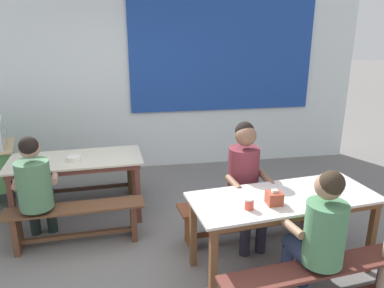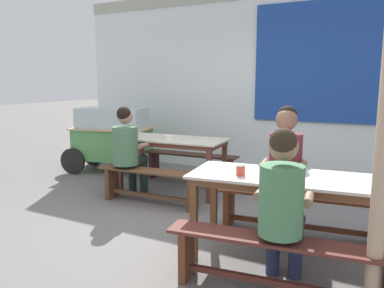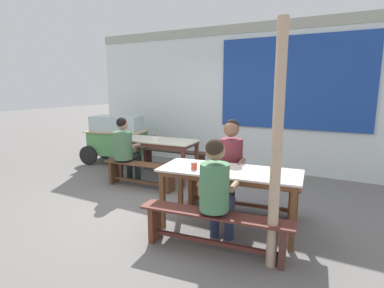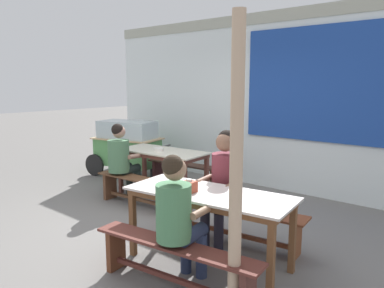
{
  "view_description": "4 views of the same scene",
  "coord_description": "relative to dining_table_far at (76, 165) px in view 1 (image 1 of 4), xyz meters",
  "views": [
    {
      "loc": [
        -0.17,
        -3.25,
        2.27
      ],
      "look_at": [
        0.44,
        0.35,
        1.1
      ],
      "focal_mm": 34.64,
      "sensor_mm": 36.0,
      "label": 1
    },
    {
      "loc": [
        1.94,
        -3.59,
        1.59
      ],
      "look_at": [
        -0.1,
        0.26,
        0.86
      ],
      "focal_mm": 36.14,
      "sensor_mm": 36.0,
      "label": 2
    },
    {
      "loc": [
        2.55,
        -3.81,
        1.79
      ],
      "look_at": [
        0.31,
        0.29,
        0.91
      ],
      "focal_mm": 28.87,
      "sensor_mm": 36.0,
      "label": 3
    },
    {
      "loc": [
        3.42,
        -3.26,
        1.88
      ],
      "look_at": [
        0.44,
        0.27,
        1.11
      ],
      "focal_mm": 34.96,
      "sensor_mm": 36.0,
      "label": 4
    }
  ],
  "objects": [
    {
      "name": "bench_near_front",
      "position": [
        2.1,
        -1.98,
        -0.39
      ],
      "size": [
        1.71,
        0.46,
        0.44
      ],
      "color": "#5C2B24",
      "rests_on": "ground_plane"
    },
    {
      "name": "condiment_jar",
      "position": [
        1.62,
        -1.56,
        0.13
      ],
      "size": [
        0.08,
        0.08,
        0.1
      ],
      "color": "#D84936",
      "rests_on": "dining_table_near"
    },
    {
      "name": "person_right_near_table",
      "position": [
        1.82,
        -0.84,
        0.07
      ],
      "size": [
        0.47,
        0.54,
        1.34
      ],
      "color": "#22202D",
      "rests_on": "ground_plane"
    },
    {
      "name": "tissue_box",
      "position": [
        1.87,
        -1.5,
        0.14
      ],
      "size": [
        0.13,
        0.13,
        0.14
      ],
      "color": "#A1412D",
      "rests_on": "dining_table_near"
    },
    {
      "name": "ground_plane",
      "position": [
        0.84,
        -1.03,
        -0.69
      ],
      "size": [
        40.0,
        40.0,
        0.0
      ],
      "primitive_type": "plane",
      "color": "slate"
    },
    {
      "name": "dining_table_near",
      "position": [
        2.02,
        -1.37,
        0.0
      ],
      "size": [
        1.81,
        0.9,
        0.77
      ],
      "color": "silver",
      "rests_on": "ground_plane"
    },
    {
      "name": "person_left_back_turned",
      "position": [
        -0.34,
        -0.57,
        0.02
      ],
      "size": [
        0.48,
        0.56,
        1.25
      ],
      "color": "black",
      "rests_on": "ground_plane"
    },
    {
      "name": "soup_bowl",
      "position": [
        -0.01,
        -0.08,
        0.11
      ],
      "size": [
        0.16,
        0.16,
        0.05
      ],
      "primitive_type": "cylinder",
      "color": "silver",
      "rests_on": "dining_table_far"
    },
    {
      "name": "bench_far_front",
      "position": [
        0.04,
        -0.61,
        -0.4
      ],
      "size": [
        1.45,
        0.37,
        0.44
      ],
      "color": "brown",
      "rests_on": "ground_plane"
    },
    {
      "name": "backdrop_wall",
      "position": [
        0.91,
        1.66,
        0.92
      ],
      "size": [
        7.17,
        0.23,
        3.07
      ],
      "color": "white",
      "rests_on": "ground_plane"
    },
    {
      "name": "bench_far_back",
      "position": [
        -0.04,
        0.61,
        -0.4
      ],
      "size": [
        1.55,
        0.38,
        0.44
      ],
      "color": "#41291E",
      "rests_on": "ground_plane"
    },
    {
      "name": "bench_near_back",
      "position": [
        1.95,
        -0.76,
        -0.39
      ],
      "size": [
        1.71,
        0.51,
        0.44
      ],
      "color": "brown",
      "rests_on": "ground_plane"
    },
    {
      "name": "person_near_front",
      "position": [
        2.09,
        -1.91,
        0.03
      ],
      "size": [
        0.46,
        0.55,
        1.26
      ],
      "color": "navy",
      "rests_on": "ground_plane"
    },
    {
      "name": "dining_table_far",
      "position": [
        0.0,
        0.0,
        0.0
      ],
      "size": [
        1.58,
        0.8,
        0.77
      ],
      "color": "beige",
      "rests_on": "ground_plane"
    }
  ]
}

